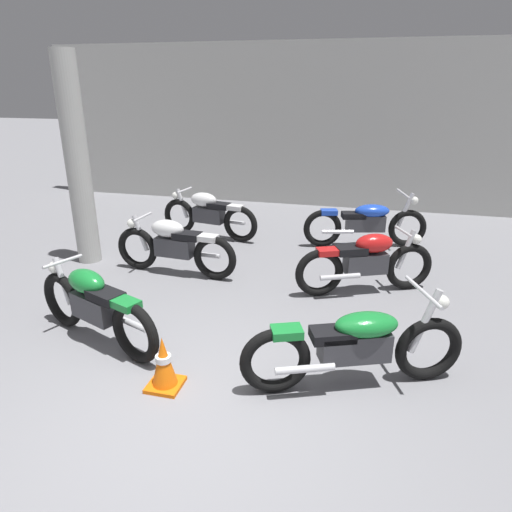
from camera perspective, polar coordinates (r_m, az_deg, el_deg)
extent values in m
plane|color=gray|center=(4.27, -9.31, -19.51)|extent=(60.00, 60.00, 0.00)
cube|color=#B2B2AD|center=(10.87, 6.94, 15.69)|extent=(12.78, 0.24, 3.60)
cylinder|color=#B2B2AD|center=(7.63, -21.36, 10.80)|extent=(0.36, 0.36, 3.20)
torus|color=black|center=(5.91, -22.94, -5.02)|extent=(0.66, 0.35, 0.67)
torus|color=black|center=(4.93, -14.81, -9.21)|extent=(0.66, 0.35, 0.67)
cylinder|color=silver|center=(5.74, -22.88, -2.90)|extent=(0.25, 0.16, 0.56)
cube|color=#38383D|center=(5.36, -19.39, -5.99)|extent=(0.62, 0.44, 0.28)
ellipsoid|color=#197F33|center=(5.32, -20.37, -2.98)|extent=(0.59, 0.45, 0.26)
cube|color=black|center=(5.11, -18.22, -4.70)|extent=(0.46, 0.37, 0.10)
cube|color=#197F33|center=(4.86, -15.89, -5.76)|extent=(0.33, 0.29, 0.08)
cylinder|color=silver|center=(5.60, -22.92, -0.62)|extent=(0.21, 0.46, 0.04)
sphere|color=white|center=(5.81, -23.80, -1.29)|extent=(0.14, 0.14, 0.14)
cylinder|color=silver|center=(5.18, -15.47, -7.96)|extent=(0.54, 0.27, 0.07)
torus|color=black|center=(7.32, -14.54, 0.91)|extent=(0.68, 0.16, 0.67)
torus|color=black|center=(6.73, -5.15, -0.25)|extent=(0.68, 0.16, 0.67)
cylinder|color=silver|center=(7.20, -14.19, 2.79)|extent=(0.25, 0.09, 0.56)
cube|color=#38383D|center=(6.97, -10.09, 1.13)|extent=(0.59, 0.28, 0.28)
ellipsoid|color=white|center=(6.93, -10.97, 3.39)|extent=(0.54, 0.32, 0.26)
cube|color=black|center=(6.81, -8.56, 2.52)|extent=(0.42, 0.27, 0.10)
cube|color=white|center=(6.67, -6.02, 2.25)|extent=(0.29, 0.22, 0.08)
cylinder|color=silver|center=(7.09, -13.96, 4.75)|extent=(0.07, 0.48, 0.04)
sphere|color=white|center=(7.23, -15.23, 3.94)|extent=(0.14, 0.14, 0.14)
cylinder|color=silver|center=(6.95, -6.62, 0.20)|extent=(0.55, 0.11, 0.07)
torus|color=black|center=(8.95, -9.49, 4.92)|extent=(0.68, 0.22, 0.67)
torus|color=black|center=(8.33, -1.96, 3.99)|extent=(0.68, 0.22, 0.67)
cylinder|color=silver|center=(8.84, -9.15, 6.49)|extent=(0.25, 0.11, 0.56)
cube|color=#38383D|center=(8.59, -5.88, 5.12)|extent=(0.60, 0.33, 0.28)
ellipsoid|color=white|center=(8.57, -6.54, 6.99)|extent=(0.56, 0.36, 0.26)
cube|color=black|center=(8.44, -4.63, 6.27)|extent=(0.43, 0.30, 0.10)
cube|color=white|center=(8.29, -2.61, 6.05)|extent=(0.31, 0.24, 0.08)
cylinder|color=silver|center=(8.75, -8.92, 8.10)|extent=(0.12, 0.48, 0.04)
sphere|color=white|center=(8.89, -9.97, 7.44)|extent=(0.14, 0.14, 0.14)
cylinder|color=silver|center=(8.55, -3.09, 4.28)|extent=(0.55, 0.16, 0.07)
torus|color=black|center=(4.80, 20.66, -10.80)|extent=(0.66, 0.35, 0.67)
torus|color=black|center=(4.34, 2.42, -12.93)|extent=(0.66, 0.35, 0.67)
cylinder|color=silver|center=(4.62, 20.27, -7.64)|extent=(0.28, 0.17, 0.66)
cube|color=#38383D|center=(4.46, 12.14, -10.88)|extent=(0.70, 0.47, 0.28)
ellipsoid|color=#197F33|center=(4.39, 13.60, -8.28)|extent=(0.68, 0.52, 0.22)
cube|color=black|center=(4.33, 9.49, -9.60)|extent=(0.46, 0.37, 0.10)
cube|color=#197F33|center=(4.20, 3.84, -9.41)|extent=(0.33, 0.29, 0.08)
cylinder|color=silver|center=(4.46, 20.07, -4.20)|extent=(0.29, 0.64, 0.04)
sphere|color=white|center=(4.60, 22.11, -5.36)|extent=(0.14, 0.14, 0.14)
cylinder|color=silver|center=(4.29, 6.11, -13.80)|extent=(0.54, 0.27, 0.07)
torus|color=black|center=(6.74, 18.50, -1.28)|extent=(0.66, 0.37, 0.67)
torus|color=black|center=(6.24, 7.88, -2.10)|extent=(0.66, 0.37, 0.67)
cylinder|color=silver|center=(6.61, 18.14, 0.77)|extent=(0.25, 0.16, 0.56)
cube|color=#38383D|center=(6.42, 13.47, -0.85)|extent=(0.62, 0.45, 0.28)
ellipsoid|color=red|center=(6.37, 14.50, 1.55)|extent=(0.59, 0.47, 0.26)
cube|color=black|center=(6.27, 11.76, 0.71)|extent=(0.46, 0.38, 0.10)
cube|color=red|center=(6.16, 8.90, 0.54)|extent=(0.34, 0.30, 0.08)
cylinder|color=silver|center=(6.50, 17.92, 2.89)|extent=(0.23, 0.45, 0.04)
sphere|color=white|center=(6.63, 19.35, 1.97)|extent=(0.14, 0.14, 0.14)
cylinder|color=silver|center=(6.22, 10.43, -2.56)|extent=(0.53, 0.29, 0.07)
torus|color=black|center=(8.51, 18.32, 3.30)|extent=(0.68, 0.28, 0.67)
torus|color=black|center=(8.16, 8.26, 3.41)|extent=(0.68, 0.28, 0.67)
cylinder|color=silver|center=(8.40, 18.03, 5.32)|extent=(0.28, 0.14, 0.66)
cube|color=#38383D|center=(8.27, 13.46, 4.03)|extent=(0.70, 0.40, 0.28)
ellipsoid|color=blue|center=(8.24, 14.26, 5.48)|extent=(0.66, 0.46, 0.22)
cube|color=black|center=(8.19, 12.04, 4.99)|extent=(0.45, 0.33, 0.10)
cube|color=blue|center=(8.09, 9.08, 5.44)|extent=(0.32, 0.26, 0.08)
cylinder|color=silver|center=(8.31, 17.88, 7.39)|extent=(0.21, 0.67, 0.04)
sphere|color=white|center=(8.40, 19.09, 6.54)|extent=(0.14, 0.14, 0.14)
cylinder|color=silver|center=(8.08, 10.14, 2.99)|extent=(0.55, 0.21, 0.07)
cube|color=orange|center=(4.66, -11.21, -15.42)|extent=(0.32, 0.32, 0.04)
cone|color=orange|center=(4.51, -11.45, -12.65)|extent=(0.24, 0.24, 0.50)
cylinder|color=white|center=(4.49, -11.47, -12.38)|extent=(0.15, 0.15, 0.06)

